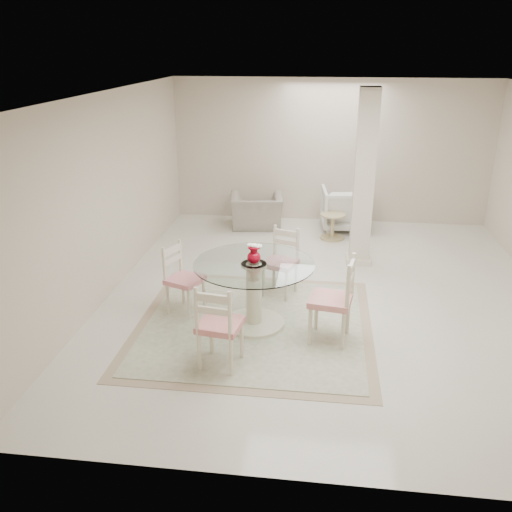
# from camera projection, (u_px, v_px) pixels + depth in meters

# --- Properties ---
(ground) EXTENTS (7.00, 7.00, 0.00)m
(ground) POSITION_uv_depth(u_px,v_px,m) (326.00, 295.00, 7.55)
(ground) COLOR silver
(ground) RESTS_ON ground
(room_shell) EXTENTS (6.02, 7.02, 2.71)m
(room_shell) POSITION_uv_depth(u_px,v_px,m) (333.00, 163.00, 6.87)
(room_shell) COLOR beige
(room_shell) RESTS_ON ground
(column) EXTENTS (0.30, 0.30, 2.70)m
(column) POSITION_uv_depth(u_px,v_px,m) (364.00, 179.00, 8.20)
(column) COLOR beige
(column) RESTS_ON ground
(area_rug) EXTENTS (2.90, 2.90, 0.02)m
(area_rug) POSITION_uv_depth(u_px,v_px,m) (254.00, 325.00, 6.74)
(area_rug) COLOR tan
(area_rug) RESTS_ON ground
(dining_table) EXTENTS (1.45, 1.45, 0.83)m
(dining_table) POSITION_uv_depth(u_px,v_px,m) (254.00, 294.00, 6.58)
(dining_table) COLOR beige
(dining_table) RESTS_ON ground
(red_vase) EXTENTS (0.19, 0.16, 0.24)m
(red_vase) POSITION_uv_depth(u_px,v_px,m) (254.00, 254.00, 6.39)
(red_vase) COLOR #A00418
(red_vase) RESTS_ON dining_table
(dining_chair_east) EXTENTS (0.54, 0.54, 1.16)m
(dining_chair_east) POSITION_uv_depth(u_px,v_px,m) (337.00, 294.00, 6.16)
(dining_chair_east) COLOR beige
(dining_chair_east) RESTS_ON ground
(dining_chair_north) EXTENTS (0.53, 0.53, 1.04)m
(dining_chair_north) POSITION_uv_depth(u_px,v_px,m) (282.00, 257.00, 7.42)
(dining_chair_north) COLOR beige
(dining_chair_north) RESTS_ON ground
(dining_chair_west) EXTENTS (0.53, 0.53, 1.02)m
(dining_chair_west) POSITION_uv_depth(u_px,v_px,m) (181.00, 273.00, 6.90)
(dining_chair_west) COLOR beige
(dining_chair_west) RESTS_ON ground
(dining_chair_south) EXTENTS (0.50, 0.50, 1.09)m
(dining_chair_south) POSITION_uv_depth(u_px,v_px,m) (218.00, 321.00, 5.65)
(dining_chair_south) COLOR #F6EBCA
(dining_chair_south) RESTS_ON ground
(recliner_taupe) EXTENTS (1.07, 0.97, 0.62)m
(recliner_taupe) POSITION_uv_depth(u_px,v_px,m) (257.00, 211.00, 10.24)
(recliner_taupe) COLOR gray
(recliner_taupe) RESTS_ON ground
(armchair_white) EXTENTS (0.93, 0.95, 0.79)m
(armchair_white) POSITION_uv_depth(u_px,v_px,m) (345.00, 209.00, 10.10)
(armchair_white) COLOR white
(armchair_white) RESTS_ON ground
(side_table) EXTENTS (0.44, 0.44, 0.46)m
(side_table) POSITION_uv_depth(u_px,v_px,m) (332.00, 227.00, 9.66)
(side_table) COLOR #CBB87D
(side_table) RESTS_ON ground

